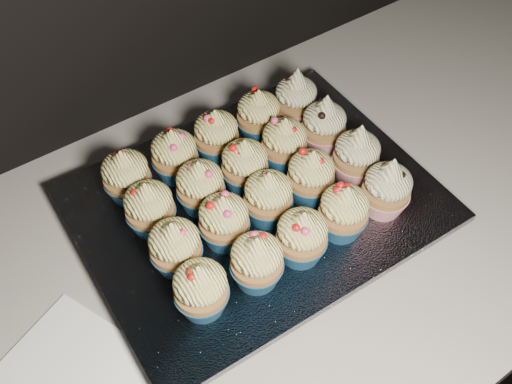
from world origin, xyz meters
The scene contains 24 objects.
cabinet centered at (0.00, 1.70, 0.43)m, with size 2.40×0.60×0.86m, color black.
worktop centered at (0.00, 1.70, 0.88)m, with size 2.44×0.64×0.04m, color beige.
baking_tray centered at (-0.09, 1.73, 0.91)m, with size 0.42×0.32×0.02m, color black.
foil_lining centered at (-0.09, 1.73, 0.93)m, with size 0.46×0.36×0.01m, color silver.
cupcake_0 centered at (-0.23, 1.63, 0.97)m, with size 0.06×0.06×0.08m.
cupcake_1 centered at (-0.16, 1.63, 0.97)m, with size 0.06×0.06×0.08m.
cupcake_2 centered at (-0.09, 1.62, 0.97)m, with size 0.06×0.06×0.08m.
cupcake_3 centered at (-0.03, 1.62, 0.97)m, with size 0.06×0.06×0.08m.
cupcake_4 centered at (0.04, 1.62, 0.97)m, with size 0.06×0.06×0.10m.
cupcake_5 centered at (-0.22, 1.70, 0.97)m, with size 0.06×0.06×0.08m.
cupcake_6 centered at (-0.16, 1.70, 0.97)m, with size 0.06×0.06×0.08m.
cupcake_7 centered at (-0.09, 1.70, 0.97)m, with size 0.06×0.06×0.08m.
cupcake_8 centered at (-0.02, 1.69, 0.97)m, with size 0.06×0.06×0.08m.
cupcake_9 centered at (0.05, 1.69, 0.97)m, with size 0.06×0.06×0.10m.
cupcake_10 centered at (-0.22, 1.77, 0.97)m, with size 0.06×0.06×0.08m.
cupcake_11 centered at (-0.15, 1.76, 0.97)m, with size 0.06×0.06×0.08m.
cupcake_12 centered at (-0.08, 1.76, 0.97)m, with size 0.06×0.06×0.08m.
cupcake_13 centered at (-0.02, 1.76, 0.97)m, with size 0.06×0.06×0.08m.
cupcake_14 centered at (0.05, 1.75, 0.97)m, with size 0.06×0.06×0.10m.
cupcake_15 centered at (-0.22, 1.83, 0.97)m, with size 0.06×0.06×0.08m.
cupcake_16 centered at (-0.15, 1.83, 0.97)m, with size 0.06×0.06×0.08m.
cupcake_17 centered at (-0.09, 1.83, 0.97)m, with size 0.06×0.06×0.08m.
cupcake_18 centered at (-0.01, 1.82, 0.97)m, with size 0.06×0.06×0.08m.
cupcake_19 centered at (0.05, 1.82, 0.97)m, with size 0.06×0.06×0.10m.
Camera 1 is at (-0.36, 1.34, 1.53)m, focal length 40.00 mm.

